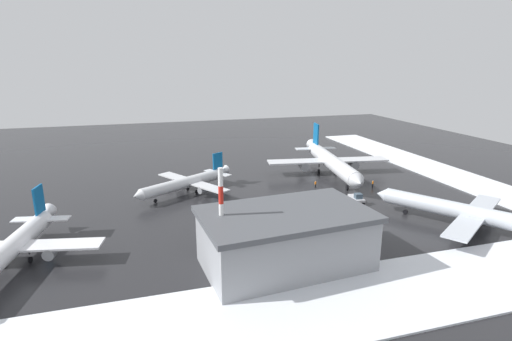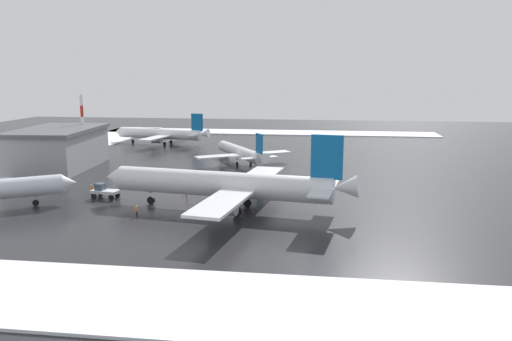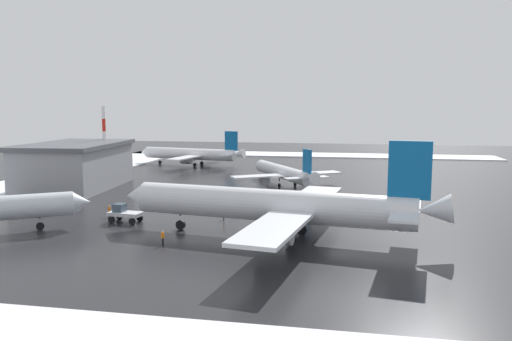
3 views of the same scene
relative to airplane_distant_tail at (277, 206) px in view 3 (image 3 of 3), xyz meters
The scene contains 12 objects.
ground_plane 35.98m from the airplane_distant_tail, behind, with size 240.00×240.00×0.00m, color #232326.
snow_bank_far 65.29m from the airplane_distant_tail, 122.95° to the right, with size 152.00×16.00×0.31m, color white.
snow_bank_left 102.63m from the airplane_distant_tail, behind, with size 14.00×116.00×0.31m, color white.
airplane_distant_tail is the anchor object (origin of this frame).
airplane_parked_portside 76.58m from the airplane_distant_tail, 154.52° to the right, with size 26.20×31.31×9.35m.
airplane_parked_starboard 39.79m from the airplane_distant_tail, behind, with size 24.53×21.02×8.15m.
pushback_tug 22.54m from the airplane_distant_tail, 101.86° to the right, with size 2.79×4.84×2.50m.
ground_crew_by_nose_gear 12.54m from the airplane_distant_tail, 133.95° to the right, with size 0.36×0.36×1.71m.
ground_crew_beside_wing 13.88m from the airplane_distant_tail, 66.60° to the right, with size 0.36×0.36×1.71m.
ground_crew_mid_apron 26.34m from the airplane_distant_tail, 105.35° to the right, with size 0.36×0.36×1.71m.
antenna_mast 57.43m from the airplane_distant_tail, 132.60° to the right, with size 0.70×0.70×15.81m.
cargo_hangar 52.46m from the airplane_distant_tail, 124.07° to the right, with size 26.14×16.99×8.80m.
Camera 3 is at (93.40, 12.96, 15.83)m, focal length 35.00 mm.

